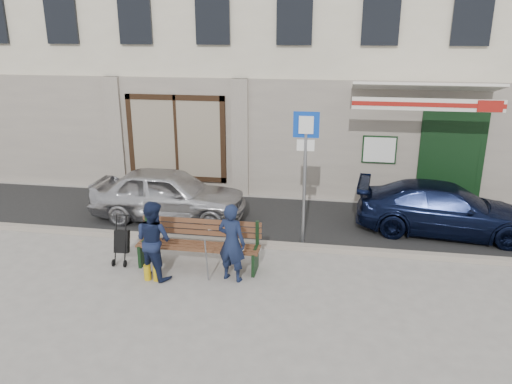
% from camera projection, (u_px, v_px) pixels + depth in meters
% --- Properties ---
extents(ground, '(80.00, 80.00, 0.00)m').
position_uv_depth(ground, '(263.00, 281.00, 9.24)').
color(ground, '#9E9991').
rests_on(ground, ground).
extents(asphalt_lane, '(60.00, 3.20, 0.01)m').
position_uv_depth(asphalt_lane, '(283.00, 220.00, 12.14)').
color(asphalt_lane, '#282828').
rests_on(asphalt_lane, ground).
extents(curb, '(60.00, 0.18, 0.12)m').
position_uv_depth(curb, '(274.00, 245.00, 10.63)').
color(curb, '#9E9384').
rests_on(curb, ground).
extents(building, '(20.00, 8.27, 10.00)m').
position_uv_depth(building, '(306.00, 11.00, 15.60)').
color(building, beige).
rests_on(building, ground).
extents(car_silver, '(3.74, 1.51, 1.27)m').
position_uv_depth(car_silver, '(169.00, 194.00, 12.08)').
color(car_silver, '#BBBBC0').
rests_on(car_silver, ground).
extents(car_navy, '(4.06, 1.94, 1.14)m').
position_uv_depth(car_navy, '(445.00, 209.00, 11.27)').
color(car_navy, black).
rests_on(car_navy, ground).
extents(parking_sign, '(0.53, 0.08, 2.87)m').
position_uv_depth(parking_sign, '(305.00, 156.00, 10.30)').
color(parking_sign, gray).
rests_on(parking_sign, ground).
extents(bench, '(2.40, 1.17, 0.98)m').
position_uv_depth(bench, '(196.00, 245.00, 9.66)').
color(bench, brown).
rests_on(bench, ground).
extents(man, '(0.62, 0.50, 1.49)m').
position_uv_depth(man, '(232.00, 243.00, 9.08)').
color(man, '#151F3B').
rests_on(man, ground).
extents(woman, '(0.89, 0.81, 1.50)m').
position_uv_depth(woman, '(153.00, 240.00, 9.20)').
color(woman, '#161F3D').
rests_on(woman, ground).
extents(stroller, '(0.29, 0.41, 0.97)m').
position_uv_depth(stroller, '(122.00, 243.00, 9.85)').
color(stroller, black).
rests_on(stroller, ground).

